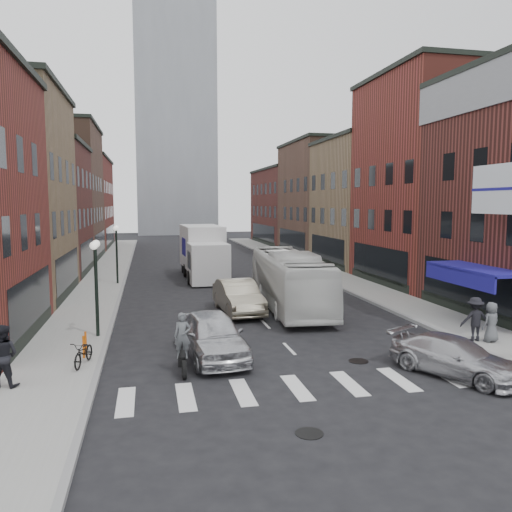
# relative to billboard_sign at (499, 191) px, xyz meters

# --- Properties ---
(ground) EXTENTS (160.00, 160.00, 0.00)m
(ground) POSITION_rel_billboard_sign_xyz_m (-8.59, -0.50, -6.13)
(ground) COLOR black
(ground) RESTS_ON ground
(sidewalk_left) EXTENTS (3.00, 74.00, 0.15)m
(sidewalk_left) POSITION_rel_billboard_sign_xyz_m (-17.09, 21.50, -6.06)
(sidewalk_left) COLOR gray
(sidewalk_left) RESTS_ON ground
(sidewalk_right) EXTENTS (3.00, 74.00, 0.15)m
(sidewalk_right) POSITION_rel_billboard_sign_xyz_m (-0.09, 21.50, -6.06)
(sidewalk_right) COLOR gray
(sidewalk_right) RESTS_ON ground
(curb_left) EXTENTS (0.20, 74.00, 0.16)m
(curb_left) POSITION_rel_billboard_sign_xyz_m (-15.59, 21.50, -6.13)
(curb_left) COLOR gray
(curb_left) RESTS_ON ground
(curb_right) EXTENTS (0.20, 74.00, 0.16)m
(curb_right) POSITION_rel_billboard_sign_xyz_m (-1.59, 21.50, -6.13)
(curb_right) COLOR gray
(curb_right) RESTS_ON ground
(crosswalk_stripes) EXTENTS (12.00, 2.20, 0.01)m
(crosswalk_stripes) POSITION_rel_billboard_sign_xyz_m (-8.59, -3.50, -6.13)
(crosswalk_stripes) COLOR silver
(crosswalk_stripes) RESTS_ON ground
(bldg_left_mid_b) EXTENTS (10.30, 10.20, 10.30)m
(bldg_left_mid_b) POSITION_rel_billboard_sign_xyz_m (-23.58, 23.50, -0.98)
(bldg_left_mid_b) COLOR #4F211C
(bldg_left_mid_b) RESTS_ON ground
(bldg_left_far_a) EXTENTS (10.30, 12.20, 13.30)m
(bldg_left_far_a) POSITION_rel_billboard_sign_xyz_m (-23.58, 34.50, 0.52)
(bldg_left_far_a) COLOR brown
(bldg_left_far_a) RESTS_ON ground
(bldg_left_far_b) EXTENTS (10.30, 16.20, 11.30)m
(bldg_left_far_b) POSITION_rel_billboard_sign_xyz_m (-23.58, 48.50, -0.48)
(bldg_left_far_b) COLOR maroon
(bldg_left_far_b) RESTS_ON ground
(bldg_right_mid_a) EXTENTS (10.30, 10.20, 14.30)m
(bldg_right_mid_a) POSITION_rel_billboard_sign_xyz_m (6.41, 13.50, 1.02)
(bldg_right_mid_a) COLOR maroon
(bldg_right_mid_a) RESTS_ON ground
(bldg_right_mid_b) EXTENTS (10.30, 10.20, 11.30)m
(bldg_right_mid_b) POSITION_rel_billboard_sign_xyz_m (6.41, 23.50, -0.48)
(bldg_right_mid_b) COLOR olive
(bldg_right_mid_b) RESTS_ON ground
(bldg_right_far_a) EXTENTS (10.30, 12.20, 12.30)m
(bldg_right_far_a) POSITION_rel_billboard_sign_xyz_m (6.41, 34.50, 0.02)
(bldg_right_far_a) COLOR brown
(bldg_right_far_a) RESTS_ON ground
(bldg_right_far_b) EXTENTS (10.30, 16.20, 10.30)m
(bldg_right_far_b) POSITION_rel_billboard_sign_xyz_m (6.41, 48.50, -0.98)
(bldg_right_far_b) COLOR #4F211C
(bldg_right_far_b) RESTS_ON ground
(awning_blue) EXTENTS (1.80, 5.00, 0.78)m
(awning_blue) POSITION_rel_billboard_sign_xyz_m (0.34, 2.00, -3.50)
(awning_blue) COLOR navy
(awning_blue) RESTS_ON ground
(billboard_sign) EXTENTS (1.52, 3.00, 3.70)m
(billboard_sign) POSITION_rel_billboard_sign_xyz_m (0.00, 0.00, 0.00)
(billboard_sign) COLOR black
(billboard_sign) RESTS_ON ground
(distant_tower) EXTENTS (14.00, 14.00, 50.00)m
(distant_tower) POSITION_rel_billboard_sign_xyz_m (-8.59, 77.50, 18.87)
(distant_tower) COLOR #9399A0
(distant_tower) RESTS_ON ground
(streetlamp_near) EXTENTS (0.32, 1.22, 4.11)m
(streetlamp_near) POSITION_rel_billboard_sign_xyz_m (-15.99, 3.50, -3.22)
(streetlamp_near) COLOR black
(streetlamp_near) RESTS_ON ground
(streetlamp_far) EXTENTS (0.32, 1.22, 4.11)m
(streetlamp_far) POSITION_rel_billboard_sign_xyz_m (-15.99, 17.50, -3.22)
(streetlamp_far) COLOR black
(streetlamp_far) RESTS_ON ground
(bike_rack) EXTENTS (0.08, 0.68, 0.80)m
(bike_rack) POSITION_rel_billboard_sign_xyz_m (-16.19, 0.80, -5.58)
(bike_rack) COLOR #D8590C
(bike_rack) RESTS_ON sidewalk_left
(box_truck) EXTENTS (3.01, 9.09, 3.91)m
(box_truck) POSITION_rel_billboard_sign_xyz_m (-9.83, 19.47, -4.20)
(box_truck) COLOR silver
(box_truck) RESTS_ON ground
(motorcycle_rider) EXTENTS (0.60, 2.00, 2.03)m
(motorcycle_rider) POSITION_rel_billboard_sign_xyz_m (-12.82, -1.36, -5.18)
(motorcycle_rider) COLOR black
(motorcycle_rider) RESTS_ON ground
(transit_bus) EXTENTS (3.40, 11.14, 3.06)m
(transit_bus) POSITION_rel_billboard_sign_xyz_m (-6.47, 7.92, -4.60)
(transit_bus) COLOR silver
(transit_bus) RESTS_ON ground
(sedan_left_near) EXTENTS (2.44, 5.08, 1.67)m
(sedan_left_near) POSITION_rel_billboard_sign_xyz_m (-11.63, 0.08, -5.30)
(sedan_left_near) COLOR silver
(sedan_left_near) RESTS_ON ground
(sedan_left_far) EXTENTS (2.09, 5.19, 1.68)m
(sedan_left_far) POSITION_rel_billboard_sign_xyz_m (-9.39, 7.25, -5.29)
(sedan_left_far) COLOR #B0A78F
(sedan_left_far) RESTS_ON ground
(curb_car) EXTENTS (3.59, 4.68, 1.27)m
(curb_car) POSITION_rel_billboard_sign_xyz_m (-4.11, -3.54, -5.50)
(curb_car) COLOR #BABABF
(curb_car) RESTS_ON ground
(parked_bicycle) EXTENTS (0.92, 1.73, 0.86)m
(parked_bicycle) POSITION_rel_billboard_sign_xyz_m (-16.09, -0.31, -5.55)
(parked_bicycle) COLOR black
(parked_bicycle) RESTS_ON sidewalk_left
(ped_left_solo) EXTENTS (1.03, 0.76, 1.90)m
(ped_left_solo) POSITION_rel_billboard_sign_xyz_m (-18.19, -1.89, -5.03)
(ped_left_solo) COLOR black
(ped_left_solo) RESTS_ON sidewalk_left
(ped_right_a) EXTENTS (1.23, 0.78, 1.76)m
(ped_right_a) POSITION_rel_billboard_sign_xyz_m (-1.15, -0.45, -5.10)
(ped_right_a) COLOR black
(ped_right_a) RESTS_ON sidewalk_right
(ped_right_c) EXTENTS (0.88, 0.69, 1.60)m
(ped_right_c) POSITION_rel_billboard_sign_xyz_m (-0.63, -0.74, -5.18)
(ped_right_c) COLOR #54575B
(ped_right_c) RESTS_ON sidewalk_right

